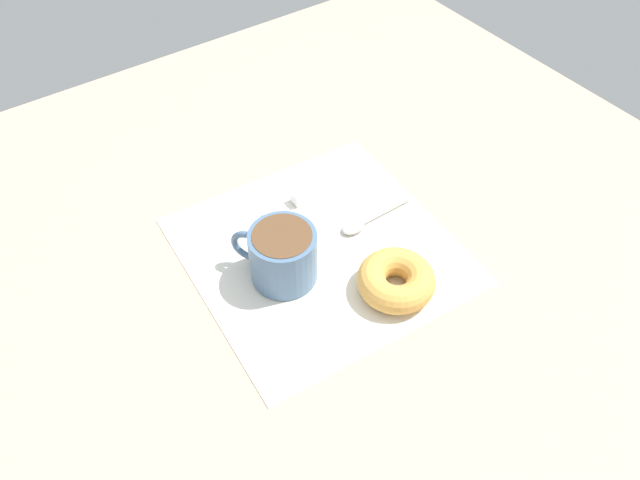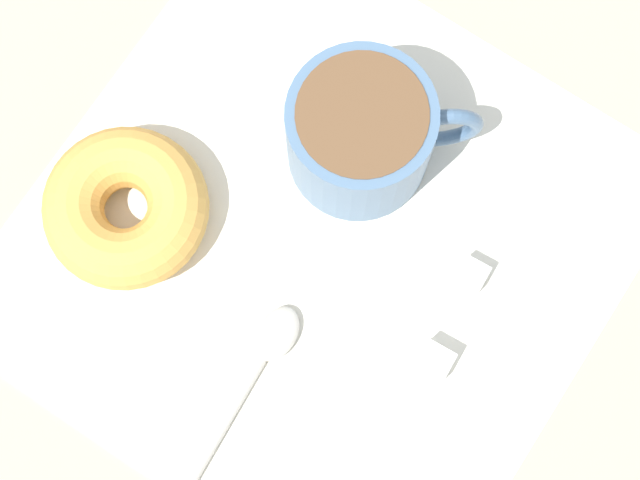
# 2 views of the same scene
# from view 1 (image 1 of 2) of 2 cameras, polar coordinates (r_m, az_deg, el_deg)

# --- Properties ---
(ground_plane) EXTENTS (1.20, 1.20, 0.02)m
(ground_plane) POSITION_cam_1_polar(r_m,az_deg,el_deg) (0.87, 1.72, -1.75)
(ground_plane) COLOR tan
(napkin) EXTENTS (0.37, 0.37, 0.00)m
(napkin) POSITION_cam_1_polar(r_m,az_deg,el_deg) (0.86, 0.00, -0.96)
(napkin) COLOR white
(napkin) RESTS_ON ground_plane
(coffee_cup) EXTENTS (0.11, 0.09, 0.08)m
(coffee_cup) POSITION_cam_1_polar(r_m,az_deg,el_deg) (0.81, -3.50, -1.34)
(coffee_cup) COLOR slate
(coffee_cup) RESTS_ON napkin
(donut) EXTENTS (0.10, 0.10, 0.04)m
(donut) POSITION_cam_1_polar(r_m,az_deg,el_deg) (0.81, 6.97, -3.67)
(donut) COLOR gold
(donut) RESTS_ON napkin
(spoon) EXTENTS (0.02, 0.12, 0.01)m
(spoon) POSITION_cam_1_polar(r_m,az_deg,el_deg) (0.89, 3.85, 1.56)
(spoon) COLOR #B7B2A8
(spoon) RESTS_ON napkin
(sugar_cube) EXTENTS (0.02, 0.02, 0.02)m
(sugar_cube) POSITION_cam_1_polar(r_m,az_deg,el_deg) (0.90, -4.82, 2.21)
(sugar_cube) COLOR white
(sugar_cube) RESTS_ON napkin
(sugar_cube_extra) EXTENTS (0.02, 0.02, 0.02)m
(sugar_cube_extra) POSITION_cam_1_polar(r_m,az_deg,el_deg) (0.92, -1.93, 3.94)
(sugar_cube_extra) COLOR white
(sugar_cube_extra) RESTS_ON napkin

